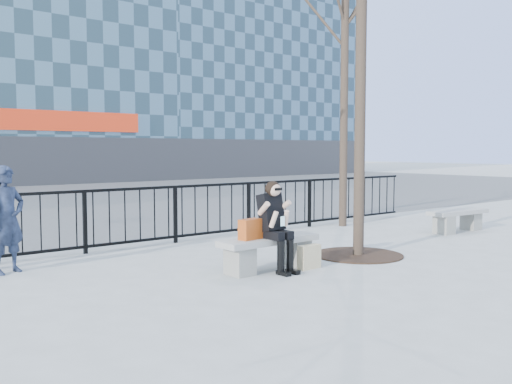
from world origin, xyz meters
TOP-DOWN VIEW (x-y plane):
  - ground at (0.00, 0.00)m, footprint 120.00×120.00m
  - railing at (0.00, 3.00)m, footprint 14.00×0.06m
  - building_right at (20.00, 27.00)m, footprint 16.20×10.20m
  - tree_grate at (1.90, -0.10)m, footprint 1.50×1.50m
  - bench_main at (0.00, 0.00)m, footprint 1.65×0.46m
  - bench_second at (5.74, 0.38)m, footprint 1.59×0.44m
  - seated_woman at (0.00, -0.16)m, footprint 0.50×0.64m
  - handbag at (-0.34, 0.02)m, footprint 0.38×0.22m
  - shopping_bag at (0.52, -0.32)m, footprint 0.38×0.15m
  - standing_man at (-3.08, 2.23)m, footprint 0.68×0.58m

SIDE VIEW (x-z plane):
  - ground at x=0.00m, z-range 0.00..0.00m
  - tree_grate at x=1.90m, z-range 0.00..0.02m
  - shopping_bag at x=0.52m, z-range 0.00..0.36m
  - bench_second at x=5.74m, z-range 0.05..0.53m
  - bench_main at x=0.00m, z-range 0.06..0.55m
  - railing at x=0.00m, z-range 0.00..1.11m
  - handbag at x=-0.34m, z-range 0.49..0.79m
  - seated_woman at x=0.00m, z-range 0.00..1.34m
  - standing_man at x=-3.08m, z-range 0.00..1.57m
  - building_right at x=20.00m, z-range 0.00..20.60m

